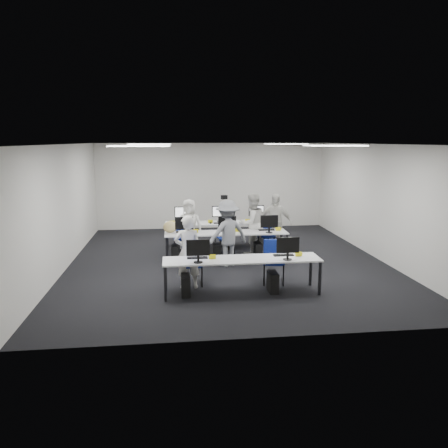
{
  "coord_description": "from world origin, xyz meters",
  "views": [
    {
      "loc": [
        -1.37,
        -10.86,
        3.1
      ],
      "look_at": [
        -0.09,
        -0.05,
        1.0
      ],
      "focal_mm": 35.0,
      "sensor_mm": 36.0,
      "label": 1
    }
  ],
  "objects": [
    {
      "name": "ceiling_panels",
      "position": [
        0.0,
        0.0,
        2.98
      ],
      "size": [
        5.2,
        4.6,
        0.02
      ],
      "color": "white",
      "rests_on": "room"
    },
    {
      "name": "equipment_back",
      "position": [
        0.19,
        1.62,
        0.36
      ],
      "size": [
        2.91,
        0.41,
        1.19
      ],
      "color": "white",
      "rests_on": "desk_back"
    },
    {
      "name": "desk_front",
      "position": [
        0.0,
        -2.4,
        0.68
      ],
      "size": [
        3.2,
        0.7,
        0.73
      ],
      "color": "#BABCBF",
      "rests_on": "ground"
    },
    {
      "name": "chair_1",
      "position": [
        0.8,
        -1.82,
        0.29
      ],
      "size": [
        0.54,
        0.57,
        0.93
      ],
      "rotation": [
        0.0,
        0.0,
        -0.18
      ],
      "color": "navy",
      "rests_on": "ground"
    },
    {
      "name": "dslr_camera",
      "position": [
        -0.11,
        -0.23,
        1.71
      ],
      "size": [
        0.19,
        0.22,
        0.1
      ],
      "primitive_type": "cube",
      "rotation": [
        0.0,
        0.0,
        3.5
      ],
      "color": "black",
      "rests_on": "photographer"
    },
    {
      "name": "chair_6",
      "position": [
        0.05,
        1.09,
        0.26
      ],
      "size": [
        0.52,
        0.54,
        0.82
      ],
      "rotation": [
        0.0,
        0.0,
        0.32
      ],
      "color": "navy",
      "rests_on": "ground"
    },
    {
      "name": "chair_5",
      "position": [
        -1.07,
        1.06,
        0.26
      ],
      "size": [
        0.52,
        0.54,
        0.82
      ],
      "rotation": [
        0.0,
        0.0,
        0.33
      ],
      "color": "navy",
      "rests_on": "ground"
    },
    {
      "name": "photographer",
      "position": [
        -0.04,
        -0.4,
        0.83
      ],
      "size": [
        1.22,
        0.95,
        1.66
      ],
      "primitive_type": "imported",
      "rotation": [
        0.0,
        0.0,
        3.5
      ],
      "color": "gray",
      "rests_on": "ground"
    },
    {
      "name": "chair_3",
      "position": [
        0.07,
        0.77,
        0.27
      ],
      "size": [
        0.42,
        0.46,
        0.85
      ],
      "rotation": [
        0.0,
        0.0,
        0.01
      ],
      "color": "navy",
      "rests_on": "ground"
    },
    {
      "name": "chair_2",
      "position": [
        -1.11,
        0.77,
        0.3
      ],
      "size": [
        0.51,
        0.55,
        0.95
      ],
      "rotation": [
        0.0,
        0.0,
        -0.1
      ],
      "color": "navy",
      "rests_on": "ground"
    },
    {
      "name": "student_2",
      "position": [
        -0.93,
        1.04,
        0.75
      ],
      "size": [
        0.8,
        0.6,
        1.5
      ],
      "primitive_type": "imported",
      "rotation": [
        0.0,
        0.0,
        -0.18
      ],
      "color": "silver",
      "rests_on": "ground"
    },
    {
      "name": "equipment_mid",
      "position": [
        -0.19,
        0.18,
        0.36
      ],
      "size": [
        2.91,
        0.41,
        1.19
      ],
      "color": "white",
      "rests_on": "desk_mid"
    },
    {
      "name": "student_0",
      "position": [
        -1.08,
        -1.93,
        0.79
      ],
      "size": [
        0.61,
        0.43,
        1.57
      ],
      "primitive_type": "imported",
      "rotation": [
        0.0,
        0.0,
        3.04
      ],
      "color": "silver",
      "rests_on": "ground"
    },
    {
      "name": "desk_back",
      "position": [
        0.0,
        1.6,
        0.68
      ],
      "size": [
        3.2,
        0.7,
        0.73
      ],
      "color": "#BABCBF",
      "rests_on": "ground"
    },
    {
      "name": "room",
      "position": [
        0.0,
        0.0,
        1.5
      ],
      "size": [
        9.0,
        9.02,
        3.0
      ],
      "color": "black",
      "rests_on": "ground"
    },
    {
      "name": "chair_0",
      "position": [
        -0.99,
        -1.73,
        0.28
      ],
      "size": [
        0.44,
        0.48,
        0.88
      ],
      "rotation": [
        0.0,
        0.0,
        0.02
      ],
      "color": "navy",
      "rests_on": "ground"
    },
    {
      "name": "desk_mid",
      "position": [
        0.0,
        0.2,
        0.68
      ],
      "size": [
        3.2,
        0.7,
        0.73
      ],
      "color": "#BABCBF",
      "rests_on": "ground"
    },
    {
      "name": "student_3",
      "position": [
        1.45,
        0.87,
        0.82
      ],
      "size": [
        1.04,
        0.65,
        1.65
      ],
      "primitive_type": "imported",
      "rotation": [
        0.0,
        0.0,
        -0.28
      ],
      "color": "silver",
      "rests_on": "ground"
    },
    {
      "name": "chair_4",
      "position": [
        1.21,
        0.77,
        0.31
      ],
      "size": [
        0.59,
        0.63,
        0.99
      ],
      "rotation": [
        0.0,
        0.0,
        -0.23
      ],
      "color": "navy",
      "rests_on": "ground"
    },
    {
      "name": "handbag",
      "position": [
        -1.45,
        0.33,
        0.88
      ],
      "size": [
        0.43,
        0.34,
        0.31
      ],
      "primitive_type": "ellipsoid",
      "rotation": [
        0.0,
        0.0,
        0.32
      ],
      "color": "tan",
      "rests_on": "desk_mid"
    },
    {
      "name": "student_1",
      "position": [
        0.77,
        0.71,
        0.85
      ],
      "size": [
        1.01,
        0.92,
        1.7
      ],
      "primitive_type": "imported",
      "rotation": [
        0.0,
        0.0,
        3.56
      ],
      "color": "silver",
      "rests_on": "ground"
    },
    {
      "name": "chair_7",
      "position": [
        1.18,
        0.98,
        0.3
      ],
      "size": [
        0.58,
        0.61,
        0.94
      ],
      "rotation": [
        0.0,
        0.0,
        -0.3
      ],
      "color": "navy",
      "rests_on": "ground"
    },
    {
      "name": "equipment_front",
      "position": [
        -0.19,
        -2.42,
        0.36
      ],
      "size": [
        2.51,
        0.41,
        1.19
      ],
      "color": "#0B1999",
      "rests_on": "desk_front"
    }
  ]
}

